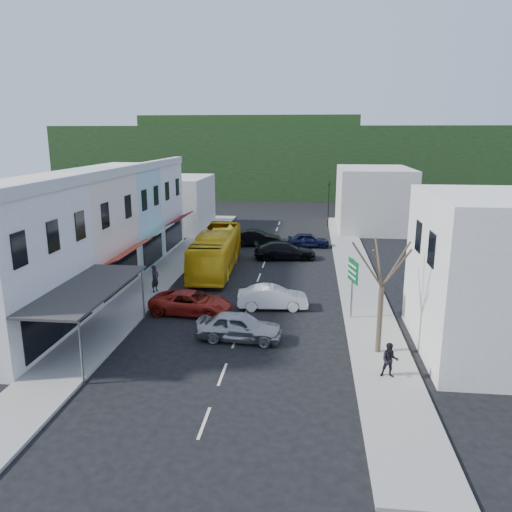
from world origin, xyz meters
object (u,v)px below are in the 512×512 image
(car_white, at_px, (273,298))
(pedestrian_right, at_px, (390,359))
(street_tree, at_px, (382,287))
(car_silver, at_px, (239,328))
(traffic_signal, at_px, (329,204))
(car_red, at_px, (191,303))
(direction_sign, at_px, (352,290))
(bus, at_px, (216,252))
(pedestrian_left, at_px, (155,280))

(car_white, relative_size, pedestrian_right, 2.59)
(pedestrian_right, bearing_deg, car_white, 128.70)
(street_tree, bearing_deg, pedestrian_right, -86.73)
(car_silver, distance_m, pedestrian_right, 8.20)
(car_white, xyz_separation_m, traffic_signal, (4.30, 29.32, 2.01))
(car_white, relative_size, street_tree, 0.62)
(car_silver, xyz_separation_m, pedestrian_right, (7.33, -3.68, 0.30))
(car_red, distance_m, pedestrian_right, 13.13)
(direction_sign, relative_size, street_tree, 0.53)
(car_silver, bearing_deg, pedestrian_right, -112.44)
(pedestrian_right, height_order, traffic_signal, traffic_signal)
(bus, height_order, traffic_signal, traffic_signal)
(car_red, xyz_separation_m, pedestrian_left, (-3.40, 3.57, 0.30))
(car_red, height_order, traffic_signal, traffic_signal)
(car_silver, bearing_deg, street_tree, -93.65)
(bus, height_order, pedestrian_left, bus)
(pedestrian_left, bearing_deg, car_red, -118.05)
(car_white, xyz_separation_m, pedestrian_right, (5.95, -8.86, 0.30))
(car_red, distance_m, street_tree, 12.02)
(car_silver, height_order, direction_sign, direction_sign)
(direction_sign, bearing_deg, car_white, 149.04)
(car_red, height_order, street_tree, street_tree)
(car_white, bearing_deg, direction_sign, -112.44)
(car_white, bearing_deg, traffic_signal, -13.73)
(pedestrian_left, bearing_deg, direction_sign, -86.85)
(car_white, bearing_deg, bus, 26.24)
(direction_sign, relative_size, traffic_signal, 0.70)
(car_silver, relative_size, traffic_signal, 0.81)
(car_silver, height_order, car_white, same)
(car_white, distance_m, direction_sign, 5.16)
(car_silver, bearing_deg, car_white, -10.66)
(car_silver, xyz_separation_m, pedestrian_left, (-6.92, 7.27, 0.30))
(bus, height_order, street_tree, street_tree)
(street_tree, distance_m, traffic_signal, 35.53)
(car_silver, relative_size, car_red, 0.96)
(pedestrian_right, bearing_deg, car_silver, 158.15)
(traffic_signal, bearing_deg, car_white, 102.88)
(car_red, bearing_deg, direction_sign, -84.52)
(bus, bearing_deg, pedestrian_left, -117.68)
(direction_sign, bearing_deg, traffic_signal, 77.04)
(traffic_signal, bearing_deg, pedestrian_left, 86.40)
(direction_sign, bearing_deg, street_tree, -91.93)
(street_tree, bearing_deg, direction_sign, 101.96)
(pedestrian_right, xyz_separation_m, street_tree, (-0.15, 2.69, 2.54))
(direction_sign, distance_m, traffic_signal, 30.81)
(pedestrian_right, distance_m, street_tree, 3.70)
(direction_sign, height_order, street_tree, street_tree)
(bus, distance_m, traffic_signal, 22.93)
(car_silver, xyz_separation_m, car_white, (1.37, 5.18, 0.00))
(pedestrian_left, height_order, direction_sign, direction_sign)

